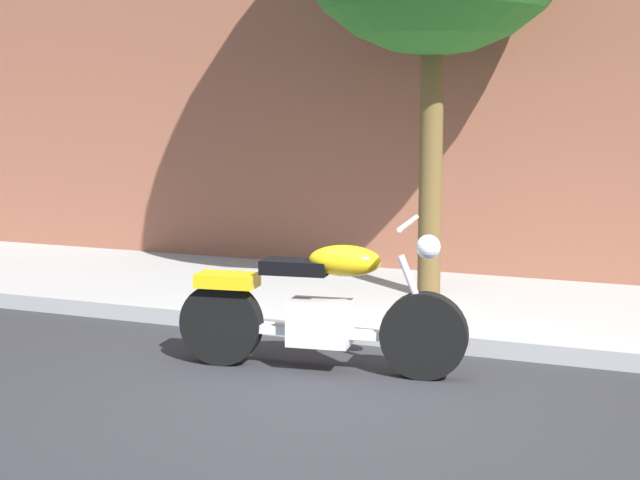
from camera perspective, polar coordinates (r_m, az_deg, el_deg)
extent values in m
plane|color=#28282D|center=(6.53, 0.64, -8.95)|extent=(60.00, 60.00, 0.00)
cube|color=#9A9A9A|center=(8.89, 6.86, -3.86)|extent=(23.75, 2.65, 0.14)
cylinder|color=black|center=(6.81, 6.12, -5.61)|extent=(0.62, 0.22, 0.61)
cylinder|color=black|center=(7.17, -5.81, -4.89)|extent=(0.62, 0.22, 0.61)
cube|color=silver|center=(6.94, 0.00, -4.87)|extent=(0.47, 0.34, 0.32)
cube|color=silver|center=(6.95, 0.00, -5.43)|extent=(1.34, 0.26, 0.06)
ellipsoid|color=yellow|center=(6.81, 1.47, -1.22)|extent=(0.55, 0.33, 0.22)
cube|color=black|center=(6.91, -1.45, -1.59)|extent=(0.51, 0.30, 0.10)
cube|color=yellow|center=(7.08, -5.46, -2.36)|extent=(0.47, 0.30, 0.10)
cylinder|color=silver|center=(6.75, 5.65, -3.28)|extent=(0.28, 0.09, 0.58)
cylinder|color=silver|center=(6.68, 5.21, 0.99)|extent=(0.13, 0.70, 0.04)
sphere|color=silver|center=(6.68, 6.37, -0.41)|extent=(0.17, 0.17, 0.17)
cylinder|color=silver|center=(7.18, -1.62, -5.24)|extent=(0.80, 0.20, 0.09)
cylinder|color=brown|center=(8.83, 6.52, 5.17)|extent=(0.21, 0.21, 2.92)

